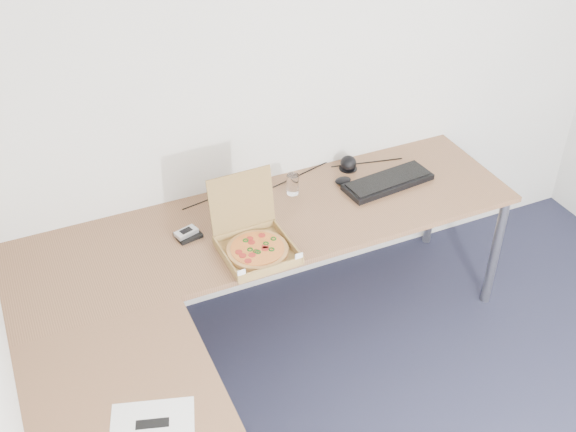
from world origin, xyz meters
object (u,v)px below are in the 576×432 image
desk (238,298)px  keyboard (388,182)px  drinking_glass (293,184)px  wallet (188,235)px  pizza_box (256,245)px

desk → keyboard: 1.11m
desk → keyboard: bearing=24.3°
drinking_glass → keyboard: size_ratio=0.23×
wallet → pizza_box: bearing=-54.1°
desk → wallet: size_ratio=22.25×
wallet → drinking_glass: bearing=1.2°
drinking_glass → keyboard: (0.48, -0.13, -0.04)m
desk → drinking_glass: (0.53, 0.59, 0.08)m
pizza_box → keyboard: bearing=13.8°
desk → wallet: (-0.07, 0.46, 0.04)m
desk → pizza_box: size_ratio=6.84×
keyboard → wallet: (-1.08, 0.00, -0.01)m
desk → pizza_box: (0.18, 0.23, 0.07)m
desk → wallet: wallet is taller
keyboard → drinking_glass: bearing=159.0°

